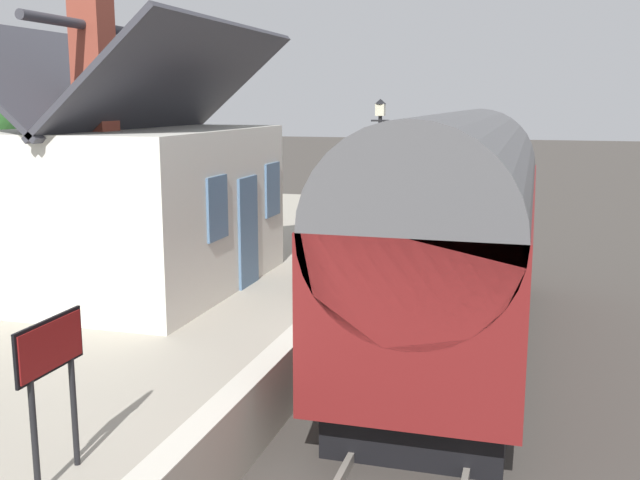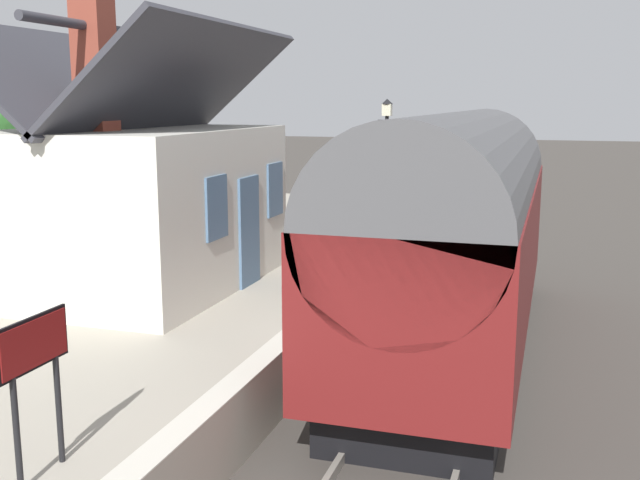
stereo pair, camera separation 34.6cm
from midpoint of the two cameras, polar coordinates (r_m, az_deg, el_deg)
The scene contains 10 objects.
ground_plane at distance 11.94m, azimuth 3.44°, elevation -11.60°, with size 160.00×160.00×0.00m, color #423D38.
platform at distance 13.32m, azimuth -15.02°, elevation -7.29°, with size 32.00×6.59×1.00m, color #A39B8C.
platform_edge_coping at distance 11.90m, azimuth -2.09°, elevation -6.53°, with size 32.00×0.36×0.02m, color beige.
rail_near at distance 11.70m, azimuth 11.38°, elevation -11.91°, with size 52.00×0.08×0.14m, color gray.
rail_far at distance 11.88m, azimuth 4.31°, elevation -11.36°, with size 52.00×0.08×0.14m, color gray.
train at distance 13.54m, azimuth 9.57°, elevation 0.73°, with size 10.60×2.73×4.32m.
station_building at distance 14.56m, azimuth -14.68°, elevation 2.96°, with size 5.93×4.31×6.18m.
planter_under_sign at distance 21.69m, azimuth 3.74°, elevation 2.08°, with size 0.77×0.32×0.63m.
lamp_post_platform at distance 20.43m, azimuth 4.13°, elevation 7.75°, with size 0.32×0.50×3.56m.
station_sign_board at distance 7.38m, azimuth -21.23°, elevation -8.52°, with size 0.96×0.06×1.57m.
Camera 1 is at (-10.84, -2.23, 4.51)m, focal length 41.77 mm.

